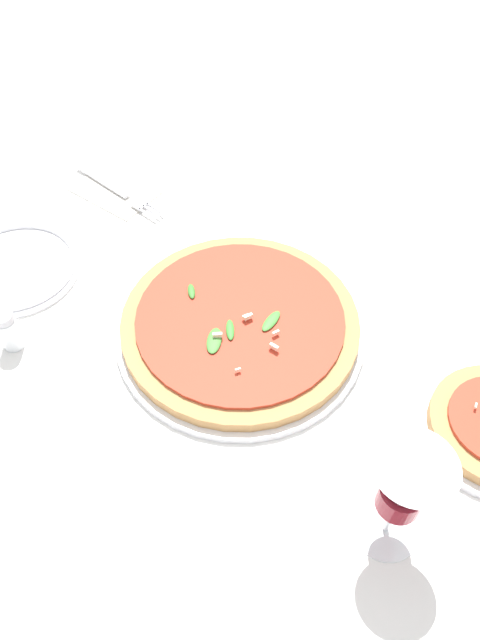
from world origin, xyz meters
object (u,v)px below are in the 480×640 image
at_px(fork, 117,190).
at_px(side_plate_white, 16,268).
at_px(pizza_arugula_main, 240,326).
at_px(wine_glass, 404,489).
at_px(shaker_pepper, 8,330).

relative_size(fork, side_plate_white, 1.08).
relative_size(pizza_arugula_main, fork, 1.69).
xyz_separation_m(wine_glass, side_plate_white, (-0.67, 0.11, -0.10)).
bearing_deg(shaker_pepper, fork, 101.80).
xyz_separation_m(pizza_arugula_main, shaker_pepper, (-0.28, -0.18, 0.02)).
bearing_deg(wine_glass, fork, 151.88).
relative_size(wine_glass, side_plate_white, 0.82).
distance_m(side_plate_white, shaker_pepper, 0.15).
bearing_deg(wine_glass, side_plate_white, 170.87).
bearing_deg(fork, shaker_pepper, -66.49).
bearing_deg(shaker_pepper, wine_glass, 0.64).
bearing_deg(pizza_arugula_main, shaker_pepper, -147.06).
bearing_deg(pizza_arugula_main, wine_glass, -30.49).
height_order(side_plate_white, shaker_pepper, shaker_pepper).
height_order(pizza_arugula_main, fork, pizza_arugula_main).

